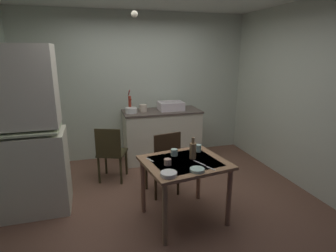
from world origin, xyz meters
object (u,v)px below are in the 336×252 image
object	(u,v)px
sink_basin	(171,106)
serving_bowl_wide	(197,170)
mixing_bowl_counter	(131,110)
mug_dark	(198,148)
glass_bottle	(193,150)
dining_table	(185,170)
chair_by_counter	(111,152)
chair_far_side	(164,161)
hand_pump	(130,102)
hutch_cabinet	(26,138)

from	to	relation	value
sink_basin	serving_bowl_wide	world-z (taller)	sink_basin
serving_bowl_wide	mixing_bowl_counter	bearing A→B (deg)	99.52
serving_bowl_wide	mug_dark	bearing A→B (deg)	66.87
mixing_bowl_counter	glass_bottle	world-z (taller)	mixing_bowl_counter
mug_dark	sink_basin	bearing A→B (deg)	85.29
mixing_bowl_counter	dining_table	distance (m)	1.93
sink_basin	chair_by_counter	size ratio (longest dim) A/B	0.51
chair_by_counter	chair_far_side	bearing A→B (deg)	-43.05
serving_bowl_wide	glass_bottle	world-z (taller)	glass_bottle
hand_pump	chair_by_counter	xyz separation A→B (m)	(-0.41, -0.72, -0.62)
sink_basin	dining_table	xyz separation A→B (m)	(-0.40, -1.92, -0.37)
chair_far_side	chair_by_counter	xyz separation A→B (m)	(-0.67, 0.62, -0.02)
sink_basin	glass_bottle	bearing A→B (deg)	-98.71
mixing_bowl_counter	hutch_cabinet	bearing A→B (deg)	-140.56
mixing_bowl_counter	serving_bowl_wide	size ratio (longest dim) A/B	1.31
serving_bowl_wide	mug_dark	xyz separation A→B (m)	(0.23, 0.53, 0.03)
hutch_cabinet	chair_far_side	bearing A→B (deg)	-2.58
chair_far_side	mug_dark	distance (m)	0.59
glass_bottle	chair_by_counter	bearing A→B (deg)	125.63
chair_by_counter	glass_bottle	bearing A→B (deg)	-54.37
dining_table	mug_dark	xyz separation A→B (m)	(0.26, 0.24, 0.16)
glass_bottle	chair_far_side	bearing A→B (deg)	108.52
sink_basin	chair_far_side	size ratio (longest dim) A/B	0.48
mixing_bowl_counter	sink_basin	bearing A→B (deg)	3.92
dining_table	chair_far_side	bearing A→B (deg)	97.22
sink_basin	dining_table	distance (m)	2.00
sink_basin	chair_far_side	bearing A→B (deg)	-110.32
hutch_cabinet	dining_table	world-z (taller)	hutch_cabinet
chair_far_side	mug_dark	size ratio (longest dim) A/B	10.29
chair_far_side	serving_bowl_wide	bearing A→B (deg)	-82.85
chair_by_counter	serving_bowl_wide	world-z (taller)	chair_by_counter
hutch_cabinet	mug_dark	xyz separation A→B (m)	(2.02, -0.46, -0.17)
hand_pump	chair_by_counter	size ratio (longest dim) A/B	0.45
chair_by_counter	dining_table	bearing A→B (deg)	-59.11
dining_table	serving_bowl_wide	size ratio (longest dim) A/B	6.56
hutch_cabinet	mixing_bowl_counter	xyz separation A→B (m)	(1.43, 1.17, 0.01)
chair_far_side	mug_dark	bearing A→B (deg)	-48.25
glass_bottle	hand_pump	bearing A→B (deg)	103.10
hutch_cabinet	chair_by_counter	bearing A→B (deg)	28.56
mixing_bowl_counter	dining_table	size ratio (longest dim) A/B	0.20
glass_bottle	mug_dark	bearing A→B (deg)	52.51
sink_basin	chair_far_side	xyz separation A→B (m)	(-0.48, -1.30, -0.50)
chair_far_side	glass_bottle	size ratio (longest dim) A/B	3.59
mixing_bowl_counter	mug_dark	size ratio (longest dim) A/B	2.27
serving_bowl_wide	mug_dark	distance (m)	0.58
dining_table	mixing_bowl_counter	bearing A→B (deg)	99.91
mixing_bowl_counter	mug_dark	world-z (taller)	mixing_bowl_counter
mixing_bowl_counter	glass_bottle	bearing A→B (deg)	-76.41
serving_bowl_wide	chair_far_side	bearing A→B (deg)	97.15
hand_pump	dining_table	xyz separation A→B (m)	(0.33, -1.97, -0.46)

